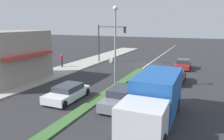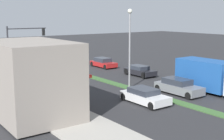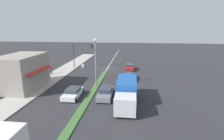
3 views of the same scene
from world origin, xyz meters
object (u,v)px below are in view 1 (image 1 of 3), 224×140
(sedan_dark, at_px, (176,77))
(warning_aframe_sign, at_px, (111,60))
(hatchback_red, at_px, (183,64))
(suv_grey, at_px, (121,97))
(street_lamp, at_px, (115,37))
(van_white, at_px, (67,93))
(traffic_signal_main, at_px, (107,37))
(pedestrian, at_px, (62,60))
(delivery_truck, at_px, (155,99))

(sedan_dark, bearing_deg, warning_aframe_sign, -35.81)
(hatchback_red, bearing_deg, suv_grey, 79.91)
(street_lamp, bearing_deg, warning_aframe_sign, -64.50)
(street_lamp, height_order, van_white, street_lamp)
(street_lamp, relative_size, hatchback_red, 1.85)
(traffic_signal_main, height_order, sedan_dark, traffic_signal_main)
(street_lamp, height_order, pedestrian, street_lamp)
(pedestrian, height_order, suv_grey, pedestrian)
(van_white, bearing_deg, street_lamp, -115.53)
(suv_grey, distance_m, sedan_dark, 8.82)
(delivery_truck, bearing_deg, street_lamp, -48.78)
(pedestrian, bearing_deg, hatchback_red, -159.35)
(warning_aframe_sign, height_order, hatchback_red, hatchback_red)
(warning_aframe_sign, bearing_deg, van_white, 101.89)
(pedestrian, distance_m, van_white, 13.19)
(street_lamp, distance_m, delivery_truck, 8.28)
(van_white, bearing_deg, hatchback_red, -114.00)
(warning_aframe_sign, xyz_separation_m, hatchback_red, (-10.68, 0.33, 0.18))
(van_white, bearing_deg, suv_grey, -174.29)
(hatchback_red, relative_size, van_white, 0.98)
(hatchback_red, bearing_deg, street_lamp, 66.63)
(delivery_truck, xyz_separation_m, van_white, (7.20, -1.10, -0.89))
(traffic_signal_main, distance_m, warning_aframe_sign, 3.51)
(street_lamp, distance_m, sedan_dark, 7.76)
(traffic_signal_main, distance_m, van_white, 17.09)
(sedan_dark, xyz_separation_m, van_white, (7.20, 8.80, 0.00))
(hatchback_red, xyz_separation_m, sedan_dark, (-0.00, 7.37, -0.02))
(hatchback_red, bearing_deg, pedestrian, 20.65)
(delivery_truck, bearing_deg, suv_grey, -28.85)
(delivery_truck, bearing_deg, hatchback_red, -90.00)
(street_lamp, relative_size, warning_aframe_sign, 8.80)
(hatchback_red, bearing_deg, van_white, 66.00)
(sedan_dark, bearing_deg, traffic_signal_main, -33.98)
(delivery_truck, relative_size, sedan_dark, 1.91)
(delivery_truck, xyz_separation_m, sedan_dark, (0.00, -9.90, -0.89))
(traffic_signal_main, distance_m, street_lamp, 13.23)
(street_lamp, distance_m, van_white, 6.61)
(suv_grey, xyz_separation_m, sedan_dark, (-2.80, -8.36, -0.07))
(hatchback_red, xyz_separation_m, suv_grey, (2.80, 15.73, 0.05))
(delivery_truck, relative_size, van_white, 1.84)
(warning_aframe_sign, distance_m, van_white, 16.87)
(street_lamp, distance_m, suv_grey, 6.26)
(traffic_signal_main, relative_size, warning_aframe_sign, 6.69)
(delivery_truck, distance_m, van_white, 7.34)
(street_lamp, relative_size, delivery_truck, 0.98)
(delivery_truck, distance_m, suv_grey, 3.30)
(street_lamp, bearing_deg, hatchback_red, -113.37)
(street_lamp, height_order, suv_grey, street_lamp)
(pedestrian, height_order, van_white, pedestrian)
(traffic_signal_main, xyz_separation_m, pedestrian, (4.15, 5.88, -2.87))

